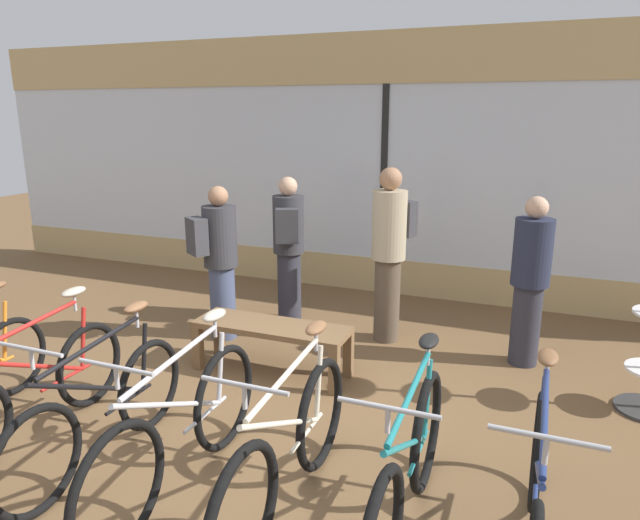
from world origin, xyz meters
name	(u,v)px	position (x,y,z in m)	size (l,w,h in m)	color
ground_plane	(241,437)	(0.00, 0.00, 0.00)	(24.00, 24.00, 0.00)	brown
shop_back_wall	(385,165)	(0.00, 3.71, 1.64)	(12.00, 0.08, 3.20)	tan
bicycle_left	(36,389)	(-1.35, -0.51, 0.37)	(0.46, 1.73, 1.02)	black
bicycle_center_left	(101,412)	(-0.69, -0.60, 0.38)	(0.46, 1.69, 1.02)	black
bicycle_center	(180,431)	(-0.05, -0.63, 0.40)	(0.46, 1.80, 1.05)	black
bicycle_center_right	(288,452)	(0.65, -0.58, 0.40)	(0.46, 1.77, 1.05)	black
bicycle_right	(408,474)	(1.34, -0.55, 0.40)	(0.46, 1.79, 1.05)	black
bicycle_far_right	(535,499)	(1.98, -0.48, 0.39)	(0.46, 1.76, 1.03)	black
display_bench	(272,333)	(-0.26, 1.05, 0.38)	(1.40, 0.44, 0.46)	brown
customer_near_rack	(289,245)	(-0.67, 2.30, 0.86)	(0.45, 0.55, 1.61)	#2D2D38
customer_by_window	(219,259)	(-1.11, 1.59, 0.85)	(0.51, 0.56, 1.58)	#424C6B
customer_mid_floor	(390,249)	(0.49, 2.18, 0.95)	(0.45, 0.55, 1.76)	brown
customer_near_bench	(530,279)	(1.82, 2.08, 0.82)	(0.44, 0.44, 1.57)	#2D2D38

